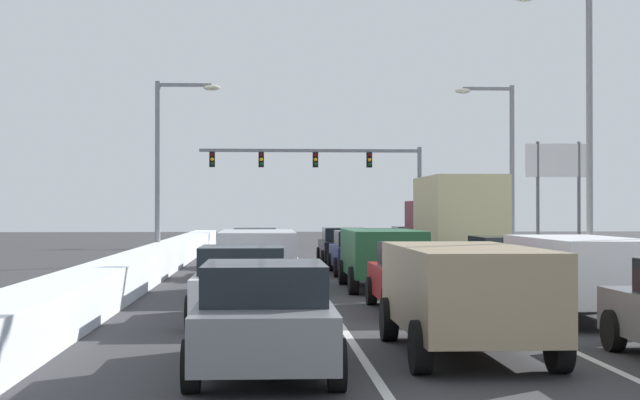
% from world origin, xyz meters
% --- Properties ---
extents(ground_plane, '(139.15, 139.15, 0.00)m').
position_xyz_m(ground_plane, '(0.00, 21.41, 0.00)').
color(ground_plane, '#333335').
extents(lane_stripe_between_right_lane_and_center_lane, '(0.14, 58.87, 0.01)m').
position_xyz_m(lane_stripe_between_right_lane_and_center_lane, '(1.70, 26.76, 0.00)').
color(lane_stripe_between_right_lane_and_center_lane, silver).
rests_on(lane_stripe_between_right_lane_and_center_lane, ground).
extents(lane_stripe_between_center_lane_and_left_lane, '(0.14, 58.87, 0.01)m').
position_xyz_m(lane_stripe_between_center_lane_and_left_lane, '(-1.70, 26.76, 0.00)').
color(lane_stripe_between_center_lane_and_left_lane, silver).
rests_on(lane_stripe_between_center_lane_and_left_lane, ground).
extents(snow_bank_right_shoulder, '(1.37, 58.87, 0.78)m').
position_xyz_m(snow_bank_right_shoulder, '(7.00, 26.76, 0.39)').
color(snow_bank_right_shoulder, silver).
rests_on(snow_bank_right_shoulder, ground).
extents(snow_bank_left_shoulder, '(1.28, 58.87, 0.91)m').
position_xyz_m(snow_bank_left_shoulder, '(-7.00, 26.76, 0.45)').
color(snow_bank_left_shoulder, silver).
rests_on(snow_bank_left_shoulder, ground).
extents(suv_white_right_lane_second, '(2.16, 4.90, 1.67)m').
position_xyz_m(suv_white_right_lane_second, '(3.23, 11.88, 1.02)').
color(suv_white_right_lane_second, silver).
rests_on(suv_white_right_lane_second, ground).
extents(sedan_silver_right_lane_third, '(2.00, 4.50, 1.51)m').
position_xyz_m(sedan_silver_right_lane_third, '(3.36, 18.64, 0.76)').
color(sedan_silver_right_lane_third, '#B7BABF').
rests_on(sedan_silver_right_lane_third, ground).
extents(box_truck_right_lane_fourth, '(2.53, 7.20, 3.36)m').
position_xyz_m(box_truck_right_lane_fourth, '(3.39, 26.01, 1.90)').
color(box_truck_right_lane_fourth, maroon).
rests_on(box_truck_right_lane_fourth, ground).
extents(sedan_charcoal_right_lane_fifth, '(2.00, 4.50, 1.51)m').
position_xyz_m(sedan_charcoal_right_lane_fifth, '(3.24, 34.27, 0.76)').
color(sedan_charcoal_right_lane_fifth, '#38383D').
rests_on(sedan_charcoal_right_lane_fifth, ground).
extents(suv_tan_center_lane_nearest, '(2.16, 4.90, 1.67)m').
position_xyz_m(suv_tan_center_lane_nearest, '(-0.10, 7.27, 1.02)').
color(suv_tan_center_lane_nearest, '#937F60').
rests_on(suv_tan_center_lane_nearest, ground).
extents(sedan_red_center_lane_second, '(2.00, 4.50, 1.51)m').
position_xyz_m(sedan_red_center_lane_second, '(0.22, 13.64, 0.76)').
color(sedan_red_center_lane_second, maroon).
rests_on(sedan_red_center_lane_second, ground).
extents(suv_green_center_lane_third, '(2.16, 4.90, 1.67)m').
position_xyz_m(suv_green_center_lane_third, '(0.12, 19.72, 1.02)').
color(suv_green_center_lane_third, '#1E5633').
rests_on(suv_green_center_lane_third, ground).
extents(sedan_navy_center_lane_fourth, '(2.00, 4.50, 1.51)m').
position_xyz_m(sedan_navy_center_lane_fourth, '(0.11, 26.16, 0.76)').
color(sedan_navy_center_lane_fourth, navy).
rests_on(sedan_navy_center_lane_fourth, ground).
extents(sedan_black_center_lane_fifth, '(2.00, 4.50, 1.51)m').
position_xyz_m(sedan_black_center_lane_fifth, '(0.02, 31.82, 0.76)').
color(sedan_black_center_lane_fifth, black).
rests_on(sedan_black_center_lane_fifth, ground).
extents(sedan_gray_left_lane_nearest, '(2.00, 4.50, 1.51)m').
position_xyz_m(sedan_gray_left_lane_nearest, '(-3.18, 5.92, 0.76)').
color(sedan_gray_left_lane_nearest, slate).
rests_on(sedan_gray_left_lane_nearest, ground).
extents(sedan_white_left_lane_second, '(2.00, 4.50, 1.51)m').
position_xyz_m(sedan_white_left_lane_second, '(-3.63, 12.03, 0.76)').
color(sedan_white_left_lane_second, silver).
rests_on(sedan_white_left_lane_second, ground).
extents(suv_silver_left_lane_third, '(2.16, 4.90, 1.67)m').
position_xyz_m(suv_silver_left_lane_third, '(-3.37, 18.31, 1.02)').
color(suv_silver_left_lane_third, '#B7BABF').
rests_on(suv_silver_left_lane_third, ground).
extents(sedan_maroon_left_lane_fourth, '(2.00, 4.50, 1.51)m').
position_xyz_m(sedan_maroon_left_lane_fourth, '(-3.54, 25.37, 0.76)').
color(sedan_maroon_left_lane_fourth, maroon).
rests_on(sedan_maroon_left_lane_fourth, ground).
extents(sedan_charcoal_left_lane_fifth, '(2.00, 4.50, 1.51)m').
position_xyz_m(sedan_charcoal_left_lane_fifth, '(-3.56, 31.30, 0.76)').
color(sedan_charcoal_left_lane_fifth, '#38383D').
rests_on(sedan_charcoal_left_lane_fifth, ground).
extents(traffic_light_gantry, '(14.00, 0.47, 6.20)m').
position_xyz_m(traffic_light_gantry, '(1.31, 53.50, 4.89)').
color(traffic_light_gantry, slate).
rests_on(traffic_light_gantry, ground).
extents(street_lamp_right_mid, '(2.66, 0.36, 9.48)m').
position_xyz_m(street_lamp_right_mid, '(7.24, 24.08, 5.58)').
color(street_lamp_right_mid, gray).
rests_on(street_lamp_right_mid, ground).
extents(street_lamp_right_far, '(2.66, 0.36, 7.72)m').
position_xyz_m(street_lamp_right_far, '(7.34, 34.79, 4.65)').
color(street_lamp_right_far, gray).
rests_on(street_lamp_right_far, ground).
extents(street_lamp_left_mid, '(2.66, 0.36, 7.52)m').
position_xyz_m(street_lamp_left_mid, '(-7.18, 32.71, 4.55)').
color(street_lamp_left_mid, gray).
rests_on(street_lamp_left_mid, ground).
extents(roadside_sign_right, '(3.20, 0.16, 5.50)m').
position_xyz_m(roadside_sign_right, '(10.87, 38.34, 4.02)').
color(roadside_sign_right, '#59595B').
rests_on(roadside_sign_right, ground).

